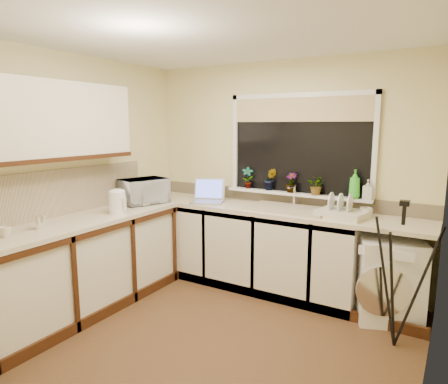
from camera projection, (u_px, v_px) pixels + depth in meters
floor at (208, 338)px, 3.34m from camera, size 3.20×3.20×0.00m
ceiling at (206, 31)px, 2.93m from camera, size 3.20×3.20×0.00m
wall_back at (282, 174)px, 4.40m from camera, size 3.20×0.00×3.20m
wall_front at (32, 242)px, 1.86m from camera, size 3.20×0.00×3.20m
wall_left at (73, 180)px, 3.94m from camera, size 0.00×3.00×3.00m
wall_right at (436, 219)px, 2.32m from camera, size 0.00×3.00×3.00m
base_cabinet_back at (243, 246)px, 4.45m from camera, size 2.55×0.60×0.86m
base_cabinet_left at (73, 271)px, 3.67m from camera, size 0.54×2.40×0.86m
worktop_back at (270, 210)px, 4.20m from camera, size 3.20×0.60×0.04m
worktop_left at (70, 224)px, 3.60m from camera, size 0.60×2.40×0.04m
upper_cabinet at (37, 121)px, 3.39m from camera, size 0.28×1.90×0.70m
splashback_left at (47, 195)px, 3.70m from camera, size 0.02×2.40×0.45m
splashback_back at (281, 197)px, 4.43m from camera, size 3.20×0.02×0.14m
window_glass at (299, 145)px, 4.23m from camera, size 1.50×0.02×1.00m
window_blind at (300, 110)px, 4.15m from camera, size 1.50×0.02×0.25m
windowsill at (296, 194)px, 4.27m from camera, size 1.60×0.14×0.03m
sink at (288, 209)px, 4.10m from camera, size 0.82×0.46×0.03m
faucet at (294, 196)px, 4.23m from camera, size 0.03×0.03×0.24m
washing_machine at (388, 278)px, 3.63m from camera, size 0.69×0.68×0.76m
laptop at (208, 196)px, 4.53m from camera, size 0.45×0.43×0.26m
kettle at (117, 203)px, 3.92m from camera, size 0.17×0.17×0.22m
dish_rack at (342, 214)px, 3.78m from camera, size 0.50×0.41×0.07m
tripod at (399, 275)px, 3.13m from camera, size 0.77×0.77×1.20m
steel_jar at (40, 222)px, 3.35m from camera, size 0.08×0.08×0.12m
microwave at (144, 191)px, 4.43m from camera, size 0.47×0.58×0.28m
plant_a at (248, 178)px, 4.53m from camera, size 0.15×0.13×0.24m
plant_b at (270, 179)px, 4.40m from camera, size 0.16×0.15×0.24m
plant_c at (291, 183)px, 4.25m from camera, size 0.12×0.12×0.21m
plant_d at (317, 186)px, 4.10m from camera, size 0.20×0.18×0.20m
soap_bottle_green at (355, 184)px, 3.90m from camera, size 0.12×0.12×0.29m
soap_bottle_clear at (368, 189)px, 3.86m from camera, size 0.10×0.10×0.20m
cup_back at (366, 213)px, 3.76m from camera, size 0.15×0.15×0.09m
cup_left at (5, 232)px, 3.11m from camera, size 0.10×0.10×0.08m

